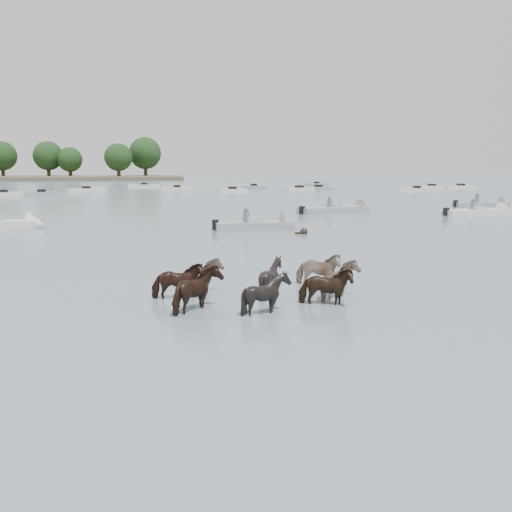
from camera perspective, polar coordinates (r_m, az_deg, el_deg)
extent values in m
plane|color=#495D69|center=(14.43, 4.03, -6.07)|extent=(400.00, 400.00, 0.00)
imported|color=black|center=(16.31, -7.86, -2.80)|extent=(1.55, 0.83, 1.26)
imported|color=gray|center=(16.76, -5.20, -2.47)|extent=(1.35, 1.47, 1.23)
imported|color=black|center=(16.69, 1.50, -2.39)|extent=(1.35, 1.25, 1.29)
imported|color=gray|center=(18.09, 6.24, -1.59)|extent=(1.63, 1.32, 1.26)
imported|color=black|center=(14.88, -5.76, -3.74)|extent=(1.51, 1.63, 1.34)
imported|color=black|center=(14.61, 1.04, -4.09)|extent=(1.48, 1.42, 1.26)
imported|color=black|center=(15.58, 6.98, -3.35)|extent=(1.61, 1.11, 1.25)
imported|color=#87715B|center=(16.39, 8.52, -2.74)|extent=(1.51, 1.59, 1.27)
sphere|color=black|center=(31.86, 4.81, 2.44)|extent=(0.44, 0.44, 0.44)
cube|color=black|center=(31.80, 4.38, 2.25)|extent=(0.50, 0.22, 0.18)
cone|color=silver|center=(37.24, -21.11, 2.94)|extent=(1.15, 1.73, 1.60)
cube|color=gray|center=(33.86, -0.33, 3.00)|extent=(4.52, 1.64, 0.55)
cone|color=gray|center=(34.42, 3.33, 3.08)|extent=(0.91, 1.61, 1.60)
cube|color=#99ADB7|center=(33.82, -0.33, 3.59)|extent=(0.81, 1.13, 0.35)
cube|color=black|center=(33.42, -4.11, 3.15)|extent=(0.35, 0.35, 0.60)
cylinder|color=#595966|center=(33.72, -1.00, 3.91)|extent=(0.36, 0.36, 0.70)
sphere|color=#595966|center=(33.69, -1.00, 4.67)|extent=(0.24, 0.24, 0.24)
cube|color=gray|center=(46.55, 7.83, 4.56)|extent=(6.51, 3.44, 0.55)
cone|color=gray|center=(48.55, 10.78, 4.66)|extent=(1.34, 1.80, 1.60)
cube|color=#99ADB7|center=(46.52, 7.84, 4.99)|extent=(1.10, 1.31, 0.35)
cube|color=black|center=(44.66, 4.63, 4.62)|extent=(0.44, 0.44, 0.60)
cylinder|color=#595966|center=(46.37, 7.38, 5.23)|extent=(0.36, 0.36, 0.70)
sphere|color=#595966|center=(46.34, 7.39, 5.79)|extent=(0.24, 0.24, 0.24)
cube|color=silver|center=(46.83, 21.24, 4.06)|extent=(5.54, 1.96, 0.55)
cone|color=silver|center=(48.53, 23.80, 4.06)|extent=(1.00, 1.66, 1.60)
cube|color=#99ADB7|center=(46.81, 21.27, 4.48)|extent=(0.87, 1.17, 0.35)
cube|color=black|center=(45.21, 18.51, 4.24)|extent=(0.37, 0.37, 0.60)
cylinder|color=#595966|center=(46.57, 20.87, 4.73)|extent=(0.36, 0.36, 0.70)
sphere|color=#595966|center=(46.54, 20.90, 5.28)|extent=(0.24, 0.24, 0.24)
cube|color=gray|center=(56.53, 21.60, 4.78)|extent=(4.95, 2.34, 0.55)
cone|color=gray|center=(57.57, 23.75, 4.72)|extent=(1.15, 1.72, 1.60)
cube|color=#99ADB7|center=(56.51, 21.62, 5.14)|extent=(0.97, 1.23, 0.35)
cube|color=black|center=(55.57, 19.37, 5.00)|extent=(0.40, 0.40, 0.60)
cylinder|color=#595966|center=(56.28, 21.29, 5.35)|extent=(0.36, 0.36, 0.70)
sphere|color=#595966|center=(56.26, 21.32, 5.80)|extent=(0.24, 0.24, 0.24)
cube|color=silver|center=(77.77, -24.02, 5.64)|extent=(5.48, 3.50, 0.60)
cube|color=black|center=(77.76, -24.03, 5.92)|extent=(1.32, 1.32, 0.50)
cube|color=gray|center=(77.00, -20.69, 5.81)|extent=(4.23, 2.25, 0.60)
cube|color=black|center=(76.99, -20.70, 6.09)|extent=(1.17, 1.17, 0.50)
cube|color=silver|center=(86.89, -16.66, 6.31)|extent=(5.65, 3.67, 0.60)
cube|color=black|center=(86.88, -16.67, 6.56)|extent=(1.33, 1.33, 0.50)
cube|color=silver|center=(101.95, -11.11, 6.86)|extent=(5.58, 2.28, 0.60)
cube|color=black|center=(101.94, -11.11, 7.08)|extent=(1.14, 1.14, 0.50)
cube|color=silver|center=(88.82, -7.90, 6.65)|extent=(4.77, 2.16, 0.60)
cube|color=black|center=(88.80, -7.90, 6.90)|extent=(1.14, 1.14, 0.50)
cube|color=silver|center=(81.69, -2.39, 6.53)|extent=(4.24, 2.13, 0.60)
cube|color=black|center=(81.67, -2.39, 6.80)|extent=(1.15, 1.15, 0.50)
cube|color=gray|center=(95.14, -0.20, 6.89)|extent=(4.47, 2.56, 0.60)
cube|color=black|center=(95.13, -0.20, 7.12)|extent=(1.23, 1.23, 0.50)
cube|color=silver|center=(86.89, 4.36, 6.66)|extent=(5.02, 3.05, 0.60)
cube|color=black|center=(86.87, 4.36, 6.91)|extent=(1.28, 1.28, 0.50)
cube|color=gray|center=(90.24, 6.27, 6.72)|extent=(4.83, 2.07, 0.60)
cube|color=black|center=(90.23, 6.28, 6.96)|extent=(1.12, 1.12, 0.50)
cube|color=gray|center=(108.69, 6.08, 7.10)|extent=(4.69, 2.39, 0.60)
cube|color=black|center=(108.68, 6.08, 7.30)|extent=(1.18, 1.18, 0.50)
cube|color=silver|center=(88.03, 15.80, 6.38)|extent=(5.43, 2.59, 0.60)
cube|color=black|center=(88.01, 15.81, 6.63)|extent=(1.19, 1.19, 0.50)
cube|color=silver|center=(98.98, 17.18, 6.57)|extent=(5.14, 1.62, 0.60)
cube|color=black|center=(98.97, 17.19, 6.79)|extent=(1.02, 1.02, 0.50)
cube|color=silver|center=(101.24, 19.82, 6.49)|extent=(6.12, 2.45, 0.60)
cube|color=black|center=(101.23, 19.83, 6.70)|extent=(1.15, 1.15, 0.50)
cylinder|color=#382619|center=(173.74, -24.01, 7.60)|extent=(1.00, 1.00, 3.60)
sphere|color=black|center=(173.75, -24.11, 9.15)|extent=(8.01, 8.01, 8.01)
cylinder|color=#382619|center=(170.33, -20.05, 7.82)|extent=(1.00, 1.00, 3.63)
sphere|color=black|center=(170.34, -20.13, 9.42)|extent=(8.07, 8.07, 8.07)
cylinder|color=#382619|center=(167.32, -18.09, 7.81)|extent=(1.00, 1.00, 3.06)
sphere|color=black|center=(167.32, -18.16, 9.18)|extent=(6.80, 6.80, 6.80)
cylinder|color=#382619|center=(160.25, -13.58, 8.03)|extent=(1.00, 1.00, 3.37)
sphere|color=black|center=(160.25, -13.64, 9.60)|extent=(7.49, 7.49, 7.49)
cylinder|color=#382619|center=(167.38, -11.00, 8.26)|extent=(1.00, 1.00, 4.07)
sphere|color=black|center=(167.41, -11.05, 10.08)|extent=(9.05, 9.05, 9.05)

